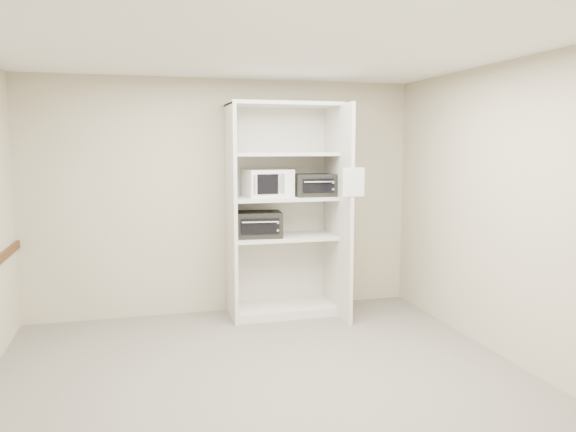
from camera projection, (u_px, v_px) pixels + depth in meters
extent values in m
cube|color=slate|center=(263.00, 376.00, 4.76)|extent=(4.50, 4.00, 0.01)
cube|color=white|center=(261.00, 49.00, 4.42)|extent=(4.50, 4.00, 0.01)
cube|color=tan|center=(225.00, 197.00, 6.51)|extent=(4.50, 0.02, 2.70)
cube|color=tan|center=(351.00, 271.00, 2.67)|extent=(4.50, 0.02, 2.70)
cube|color=tan|center=(500.00, 210.00, 5.17)|extent=(0.02, 4.00, 2.70)
cube|color=beige|center=(231.00, 213.00, 6.22)|extent=(0.04, 0.60, 2.40)
cube|color=beige|center=(338.00, 211.00, 6.39)|extent=(0.04, 0.90, 2.40)
cube|color=beige|center=(277.00, 209.00, 6.67)|extent=(1.24, 0.02, 2.40)
cube|color=beige|center=(283.00, 309.00, 6.54)|extent=(1.16, 0.56, 0.10)
cube|color=beige|center=(283.00, 237.00, 6.43)|extent=(1.16, 0.56, 0.04)
cube|color=beige|center=(283.00, 198.00, 6.38)|extent=(1.16, 0.56, 0.04)
cube|color=beige|center=(283.00, 154.00, 6.32)|extent=(1.16, 0.56, 0.04)
cube|color=beige|center=(283.00, 104.00, 6.25)|extent=(1.24, 0.60, 0.04)
cube|color=white|center=(268.00, 183.00, 6.36)|extent=(0.55, 0.44, 0.31)
cube|color=black|center=(314.00, 185.00, 6.39)|extent=(0.44, 0.33, 0.25)
cube|color=black|center=(258.00, 224.00, 6.32)|extent=(0.55, 0.44, 0.28)
cube|color=white|center=(354.00, 182.00, 5.91)|extent=(0.23, 0.01, 0.30)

